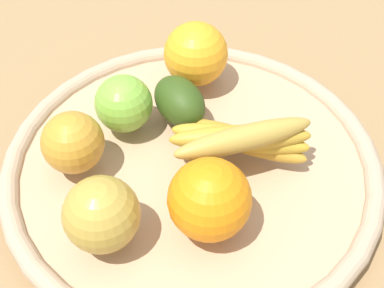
# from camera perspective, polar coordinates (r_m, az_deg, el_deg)

# --- Properties ---
(ground_plane) EXTENTS (2.40, 2.40, 0.00)m
(ground_plane) POSITION_cam_1_polar(r_m,az_deg,el_deg) (0.63, 0.00, -3.47)
(ground_plane) COLOR olive
(ground_plane) RESTS_ON ground
(basket) EXTENTS (0.44, 0.44, 0.04)m
(basket) POSITION_cam_1_polar(r_m,az_deg,el_deg) (0.62, 0.00, -2.39)
(basket) COLOR tan
(basket) RESTS_ON ground_plane
(avocado) EXTENTS (0.09, 0.06, 0.05)m
(avocado) POSITION_cam_1_polar(r_m,az_deg,el_deg) (0.63, -1.34, 4.60)
(avocado) COLOR #2E4514
(avocado) RESTS_ON basket
(orange_0) EXTENTS (0.12, 0.12, 0.08)m
(orange_0) POSITION_cam_1_polar(r_m,az_deg,el_deg) (0.51, 1.88, -5.95)
(orange_0) COLOR orange
(orange_0) RESTS_ON basket
(apple_1) EXTENTS (0.07, 0.07, 0.07)m
(apple_1) POSITION_cam_1_polar(r_m,az_deg,el_deg) (0.62, -7.33, 4.32)
(apple_1) COLOR #76B038
(apple_1) RESTS_ON basket
(apple_2) EXTENTS (0.09, 0.09, 0.08)m
(apple_2) POSITION_cam_1_polar(r_m,az_deg,el_deg) (0.51, -9.67, -7.43)
(apple_2) COLOR #AF9038
(apple_2) RESTS_ON basket
(apple_0) EXTENTS (0.10, 0.10, 0.07)m
(apple_0) POSITION_cam_1_polar(r_m,az_deg,el_deg) (0.59, -12.64, 0.15)
(apple_0) COLOR #C0872A
(apple_0) RESTS_ON basket
(banana_bunch) EXTENTS (0.15, 0.15, 0.07)m
(banana_bunch) POSITION_cam_1_polar(r_m,az_deg,el_deg) (0.58, 5.29, 0.59)
(banana_bunch) COLOR #B58829
(banana_bunch) RESTS_ON basket
(orange_1) EXTENTS (0.08, 0.08, 0.08)m
(orange_1) POSITION_cam_1_polar(r_m,az_deg,el_deg) (0.68, 0.41, 9.62)
(orange_1) COLOR orange
(orange_1) RESTS_ON basket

